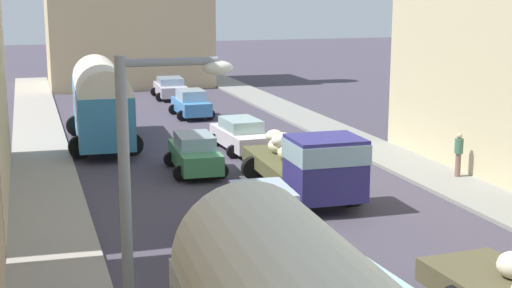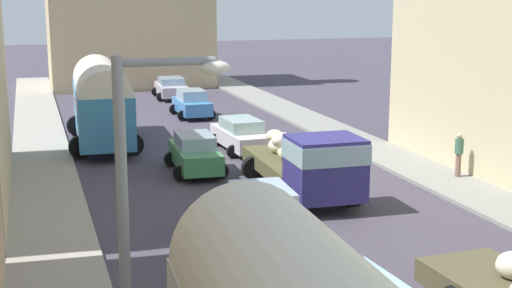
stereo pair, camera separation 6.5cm
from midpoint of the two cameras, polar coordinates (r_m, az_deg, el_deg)
The scene contains 14 objects.
ground_plane at distance 29.83m, azimuth -2.18°, elevation -1.99°, with size 154.00×154.00×0.00m, color #443D4B.
sidewalk_left at distance 28.81m, azimuth -16.23°, elevation -2.82°, with size 2.50×70.00×0.14m, color #A1998E.
sidewalk_right at distance 32.44m, azimuth 10.26°, elevation -0.92°, with size 2.50×70.00×0.14m, color gray.
building_right_2 at distance 31.19m, azimuth 18.35°, elevation 9.44°, with size 4.44×10.20×12.23m.
distant_church at distance 57.07m, azimuth -10.06°, elevation 10.89°, with size 11.96×7.71×18.22m.
parked_bus_1 at distance 34.96m, azimuth -12.10°, elevation 3.43°, with size 3.46×8.77×3.94m.
cargo_truck_1 at distance 25.37m, azimuth 4.09°, elevation -1.51°, with size 3.30×7.31×2.49m.
car_0 at distance 33.10m, azimuth -1.24°, elevation 0.74°, with size 2.39×4.43×1.49m.
car_1 at distance 42.30m, azimuth -5.14°, elevation 3.17°, with size 2.21×3.80×1.59m.
car_2 at distance 49.95m, azimuth -6.74°, elevation 4.40°, with size 2.50×4.40×1.42m.
car_5 at distance 20.92m, azimuth 0.44°, elevation -5.65°, with size 2.52×4.19×1.68m.
car_6 at distance 29.25m, azimuth -4.87°, elevation -0.73°, with size 2.27×4.06×1.56m.
pedestrian_0 at distance 28.96m, azimuth 15.48°, elevation -0.67°, with size 0.34×0.34×1.85m.
streetlamp_near at distance 10.44m, azimuth -9.04°, elevation -7.13°, with size 1.63×0.28×6.28m.
Camera 1 is at (-7.71, -0.92, 7.12)m, focal length 51.21 mm.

